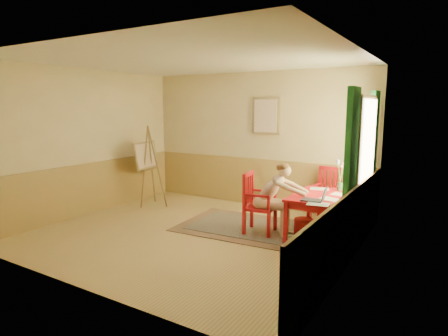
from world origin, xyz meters
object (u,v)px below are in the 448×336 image
Objects in this scene: figure at (275,196)px; easel at (147,158)px; chair_back at (326,194)px; table at (318,200)px; chair_left at (257,203)px; laptop at (316,198)px.

figure is 3.15m from easel.
chair_back is 1.35m from figure.
easel is (-3.75, 0.20, 0.38)m from table.
chair_left is 1.03× the size of chair_back.
table is at bearing -81.70° from chair_back.
chair_left is 0.33m from figure.
easel reaches higher than laptop.
chair_back is at bearing 58.36° from chair_left.
chair_back is 3.72m from easel.
figure is 3.20× the size of laptop.
laptop is 3.91m from easel.
figure reaches higher than laptop.
figure is (-0.49, -1.25, 0.17)m from chair_back.
chair_left reaches higher than laptop.
chair_left is 1.50m from chair_back.
figure reaches higher than table.
chair_left is at bearing -164.83° from table.
chair_left is 2.71× the size of laptop.
figure is at bearing -160.85° from table.
chair_back is 0.58× the size of easel.
figure is 0.78m from laptop.
laptop is (1.04, -0.17, 0.25)m from chair_left.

